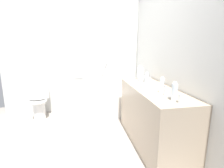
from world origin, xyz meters
name	(u,v)px	position (x,y,z in m)	size (l,w,h in m)	color
ground_plane	(80,140)	(0.00, 0.00, 0.00)	(3.75, 3.75, 0.00)	#9E9389
wall_back_tiled	(77,56)	(0.00, 1.42, 1.25)	(3.15, 0.10, 2.50)	silver
wall_right_mirror	(168,61)	(1.43, 0.00, 1.25)	(0.10, 3.14, 2.50)	silver
bathtub	(101,102)	(0.47, 1.03, 0.27)	(1.66, 0.70, 1.16)	white
toilet	(39,100)	(-0.80, 1.04, 0.39)	(0.37, 0.48, 0.75)	white
vanity_counter	(153,117)	(1.09, -0.31, 0.44)	(0.58, 1.60, 0.88)	tan
sink_basin	(151,86)	(1.04, -0.27, 0.91)	(0.30, 0.30, 0.05)	white
sink_faucet	(162,85)	(1.22, -0.27, 0.91)	(0.12, 0.15, 0.07)	#A3A3A8
water_bottle_0	(162,85)	(1.08, -0.55, 0.98)	(0.06, 0.06, 0.21)	silver
water_bottle_1	(147,78)	(1.08, -0.01, 0.97)	(0.07, 0.07, 0.19)	silver
water_bottle_2	(174,92)	(1.07, -0.87, 0.98)	(0.07, 0.07, 0.22)	silver
water_bottle_3	(142,74)	(1.10, 0.27, 0.99)	(0.06, 0.06, 0.23)	silver
water_bottle_4	(141,76)	(1.06, 0.21, 0.98)	(0.07, 0.07, 0.21)	silver
water_bottle_5	(139,73)	(1.08, 0.35, 1.00)	(0.06, 0.06, 0.26)	silver
drinking_glass_0	(181,99)	(1.10, -0.97, 0.93)	(0.07, 0.07, 0.10)	white
drinking_glass_1	(167,92)	(1.09, -0.66, 0.92)	(0.07, 0.07, 0.08)	white
drinking_glass_2	(144,80)	(1.07, 0.09, 0.93)	(0.07, 0.07, 0.10)	white
soap_dish	(170,97)	(1.08, -0.76, 0.89)	(0.09, 0.06, 0.02)	white
toilet_paper_roll	(25,118)	(-1.07, 0.94, 0.07)	(0.11, 0.11, 0.13)	white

